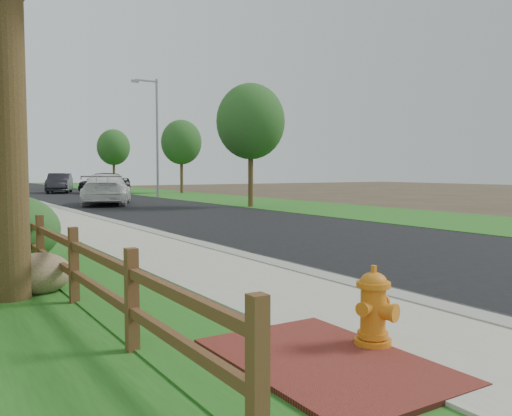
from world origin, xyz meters
TOP-DOWN VIEW (x-y plane):
  - ground at (0.00, 0.00)m, footprint 120.00×120.00m
  - road at (4.60, 35.00)m, footprint 8.00×90.00m
  - curb at (0.40, 35.00)m, footprint 0.40×90.00m
  - wet_gutter at (0.75, 35.00)m, footprint 0.50×90.00m
  - verge_far at (11.50, 35.00)m, footprint 6.00×90.00m
  - brick_patch at (-2.20, -1.00)m, footprint 1.60×2.40m
  - ranch_fence at (-3.60, 6.40)m, footprint 0.12×16.92m
  - fire_hydrant at (-1.51, -0.91)m, footprint 0.54×0.44m
  - white_suv at (3.36, 24.37)m, footprint 4.31×6.20m
  - dark_car_mid at (7.20, 38.05)m, footprint 3.28×5.59m
  - dark_car_far at (4.61, 41.63)m, footprint 3.18×5.23m
  - streetlight at (8.55, 30.35)m, footprint 1.86×0.21m
  - boulder at (-3.90, 3.73)m, footprint 1.05×0.84m
  - shrub_c at (-3.90, 6.75)m, footprint 2.54×2.54m
  - tree_near_right at (9.00, 18.59)m, footprint 3.48×3.48m
  - tree_mid_right at (13.00, 35.89)m, footprint 3.30×3.30m
  - tree_far_right at (11.16, 47.91)m, footprint 3.21×3.21m

SIDE VIEW (x-z plane):
  - ground at x=0.00m, z-range 0.00..0.00m
  - road at x=4.60m, z-range 0.00..0.02m
  - verge_far at x=11.50m, z-range 0.00..0.04m
  - wet_gutter at x=0.75m, z-range 0.02..0.02m
  - brick_patch at x=-2.20m, z-range 0.00..0.11m
  - curb at x=0.40m, z-range 0.00..0.12m
  - boulder at x=-3.90m, z-range 0.00..0.65m
  - fire_hydrant at x=-1.51m, z-range 0.07..0.89m
  - ranch_fence at x=-3.60m, z-range 0.07..1.17m
  - shrub_c at x=-3.90m, z-range 0.00..1.41m
  - dark_car_far at x=4.61m, z-range 0.02..1.65m
  - white_suv at x=3.36m, z-range 0.02..1.69m
  - dark_car_mid at x=7.20m, z-range 0.02..1.80m
  - tree_far_right at x=11.16m, z-range 1.18..7.09m
  - tree_mid_right at x=13.00m, z-range 1.16..7.16m
  - tree_near_right at x=9.00m, z-range 1.20..7.46m
  - streetlight at x=8.55m, z-range 0.54..8.62m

